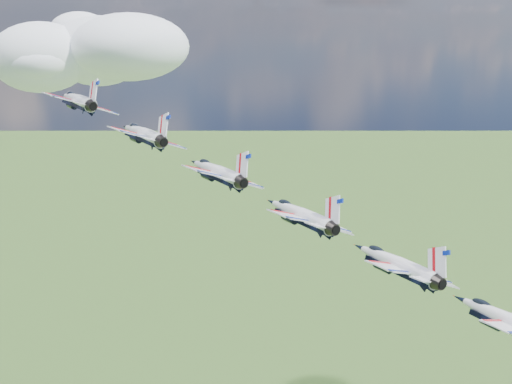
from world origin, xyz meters
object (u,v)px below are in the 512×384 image
object	(u,v)px
jet_2	(216,171)
jet_3	(299,214)
jet_0	(77,100)
jet_5	(506,320)
jet_1	(142,134)
jet_4	(395,263)

from	to	relation	value
jet_2	jet_3	xyz separation A→B (m)	(7.05, -9.30, -3.39)
jet_3	jet_0	bearing A→B (deg)	115.32
jet_0	jet_5	bearing A→B (deg)	-64.68
jet_1	jet_5	size ratio (longest dim) A/B	1.00
jet_0	jet_1	distance (m)	12.15
jet_5	jet_4	bearing A→B (deg)	115.32
jet_0	jet_5	distance (m)	60.75
jet_1	jet_2	size ratio (longest dim) A/B	1.00
jet_2	jet_5	size ratio (longest dim) A/B	1.00
jet_2	jet_5	distance (m)	36.45
jet_3	jet_1	bearing A→B (deg)	115.32
jet_0	jet_3	size ratio (longest dim) A/B	1.00
jet_5	jet_1	bearing A→B (deg)	115.32
jet_0	jet_3	xyz separation A→B (m)	(21.15, -27.90, -10.16)
jet_4	jet_3	bearing A→B (deg)	115.32
jet_2	jet_5	bearing A→B (deg)	-64.68
jet_3	jet_4	size ratio (longest dim) A/B	1.00
jet_2	jet_4	world-z (taller)	jet_2
jet_4	jet_5	world-z (taller)	jet_4
jet_1	jet_4	xyz separation A→B (m)	(21.15, -27.90, -10.16)
jet_0	jet_1	bearing A→B (deg)	-64.68
jet_0	jet_3	bearing A→B (deg)	-64.68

